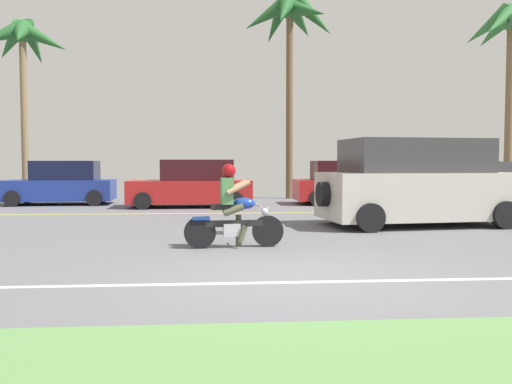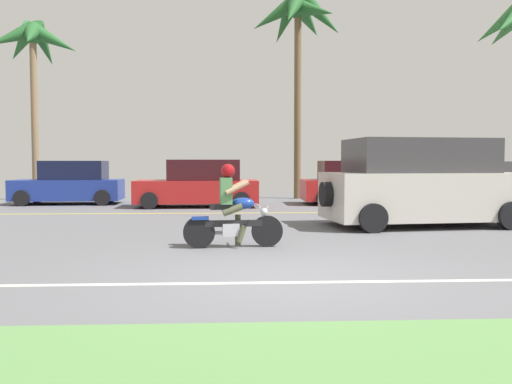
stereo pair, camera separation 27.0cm
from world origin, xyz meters
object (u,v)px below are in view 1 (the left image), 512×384
Objects in this scene: motorcyclist at (233,212)px; palm_tree_2 at (291,23)px; parked_car_2 at (353,184)px; suv_nearby at (416,184)px; palm_tree_1 at (511,33)px; parked_car_1 at (192,185)px; palm_tree_0 at (22,46)px; parked_car_3 at (504,184)px; parked_car_0 at (61,184)px.

motorcyclist is 14.87m from palm_tree_2.
parked_car_2 is 0.51× the size of palm_tree_2.
palm_tree_1 reaches higher than suv_nearby.
suv_nearby reaches higher than parked_car_2.
parked_car_1 is 9.38m from palm_tree_0.
motorcyclist is 5.44m from suv_nearby.
parked_car_2 is 1.03× the size of parked_car_3.
suv_nearby is 1.13× the size of parked_car_3.
parked_car_0 is 10.62m from parked_car_2.
parked_car_3 is 0.59× the size of palm_tree_0.
parked_car_2 is at bearing 88.00° from suv_nearby.
motorcyclist is at bearing -60.34° from parked_car_0.
parked_car_1 is 0.57× the size of palm_tree_0.
palm_tree_1 reaches higher than parked_car_0.
palm_tree_1 is (13.29, 3.69, 6.26)m from parked_car_1.
palm_tree_2 is at bearing 99.40° from suv_nearby.
parked_car_2 is (5.83, 0.96, -0.01)m from parked_car_1.
parked_car_1 is 11.21m from parked_car_3.
parked_car_2 is at bearing -59.20° from palm_tree_2.
parked_car_3 is at bearing -28.06° from palm_tree_2.
suv_nearby is 1.25× the size of parked_car_0.
palm_tree_0 reaches higher than parked_car_2.
palm_tree_1 is (12.19, 12.53, 6.38)m from motorcyclist.
palm_tree_1 is at bearing 50.99° from suv_nearby.
palm_tree_0 is (-7.89, 12.47, 5.47)m from motorcyclist.
suv_nearby is at bearing -46.07° from parked_car_1.
parked_car_0 is 0.45× the size of palm_tree_2.
palm_tree_0 is at bearing -177.46° from palm_tree_2.
palm_tree_2 is (-1.64, 9.92, 6.35)m from suv_nearby.
suv_nearby reaches higher than parked_car_1.
palm_tree_2 is (2.86, 12.95, 6.72)m from motorcyclist.
parked_car_2 is 5.42m from parked_car_3.
suv_nearby is at bearing -35.08° from parked_car_0.
parked_car_0 is at bearing -173.01° from palm_tree_1.
parked_car_3 is at bearing -10.67° from palm_tree_0.
palm_tree_0 is 20.10m from palm_tree_1.
motorcyclist is 8.91m from parked_car_1.
parked_car_0 is at bearing 144.92° from suv_nearby.
parked_car_1 is at bearing -17.16° from parked_car_0.
suv_nearby reaches higher than parked_car_3.
palm_tree_0 is at bearing 151.86° from parked_car_1.
palm_tree_2 is (-9.34, 0.42, 0.34)m from palm_tree_1.
motorcyclist is at bearing -146.02° from suv_nearby.
palm_tree_2 reaches higher than suv_nearby.
suv_nearby is at bearing -92.00° from parked_car_2.
parked_car_3 is (5.38, -0.72, -0.01)m from parked_car_2.
palm_tree_2 is (8.73, 2.63, 6.62)m from parked_car_0.
parked_car_1 is at bearing 97.07° from motorcyclist.
motorcyclist is 0.37× the size of suv_nearby.
parked_car_3 is (15.98, -1.23, -0.01)m from parked_car_0.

